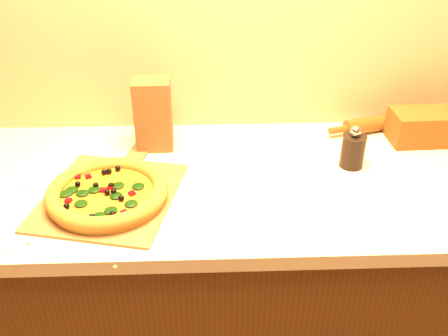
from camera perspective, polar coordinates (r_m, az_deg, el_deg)
cabinet at (r=1.71m, az=1.17°, el=-14.34°), size 2.80×0.65×0.86m
countertop at (r=1.42m, az=1.37°, el=-1.65°), size 2.84×0.68×0.04m
pizza_peel at (r=1.37m, az=-12.69°, el=-2.80°), size 0.41×0.53×0.01m
pizza at (r=1.32m, az=-13.17°, el=-2.80°), size 0.31×0.31×0.04m
bottle_cap at (r=1.34m, az=-7.49°, el=-2.97°), size 0.03×0.03×0.01m
pepper_grinder at (r=1.48m, az=14.52°, el=2.02°), size 0.07×0.07×0.13m
rolling_pin at (r=1.72m, az=17.56°, el=4.97°), size 0.37×0.13×0.05m
paper_bag at (r=1.52m, az=-8.09°, el=6.07°), size 0.11×0.09×0.22m
dark_jar at (r=1.58m, az=-8.45°, el=4.97°), size 0.07×0.07×0.11m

